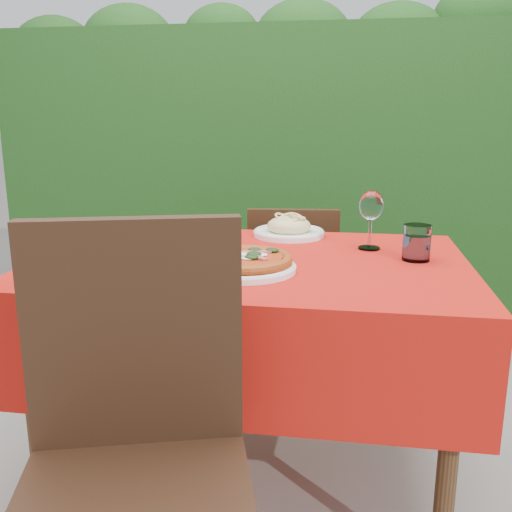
# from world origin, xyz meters

# --- Properties ---
(ground) EXTENTS (60.00, 60.00, 0.00)m
(ground) POSITION_xyz_m (0.00, 0.00, 0.00)
(ground) COLOR slate
(ground) RESTS_ON ground
(hedge) EXTENTS (3.20, 0.55, 1.78)m
(hedge) POSITION_xyz_m (0.00, 1.55, 0.92)
(hedge) COLOR black
(hedge) RESTS_ON ground
(dining_table) EXTENTS (1.26, 0.86, 0.75)m
(dining_table) POSITION_xyz_m (0.00, 0.00, 0.60)
(dining_table) COLOR #4C3218
(dining_table) RESTS_ON ground
(chair_near) EXTENTS (0.54, 0.54, 0.97)m
(chair_near) POSITION_xyz_m (-0.11, -0.69, 0.56)
(chair_near) COLOR black
(chair_near) RESTS_ON ground
(chair_far) EXTENTS (0.40, 0.40, 0.80)m
(chair_far) POSITION_xyz_m (0.06, 0.67, 0.46)
(chair_far) COLOR black
(chair_far) RESTS_ON ground
(pizza_plate) EXTENTS (0.28, 0.28, 0.05)m
(pizza_plate) POSITION_xyz_m (0.00, -0.14, 0.77)
(pizza_plate) COLOR white
(pizza_plate) RESTS_ON dining_table
(pasta_plate) EXTENTS (0.25, 0.25, 0.07)m
(pasta_plate) POSITION_xyz_m (0.08, 0.34, 0.77)
(pasta_plate) COLOR white
(pasta_plate) RESTS_ON dining_table
(water_glass) EXTENTS (0.08, 0.08, 0.11)m
(water_glass) POSITION_xyz_m (0.48, 0.05, 0.80)
(water_glass) COLOR silver
(water_glass) RESTS_ON dining_table
(wine_glass) EXTENTS (0.08, 0.08, 0.19)m
(wine_glass) POSITION_xyz_m (0.35, 0.18, 0.88)
(wine_glass) COLOR white
(wine_glass) RESTS_ON dining_table
(fork) EXTENTS (0.05, 0.22, 0.01)m
(fork) POSITION_xyz_m (-0.26, -0.05, 0.75)
(fork) COLOR silver
(fork) RESTS_ON dining_table
(steel_ramekin) EXTENTS (0.09, 0.09, 0.03)m
(steel_ramekin) POSITION_xyz_m (-0.51, 0.20, 0.77)
(steel_ramekin) COLOR silver
(steel_ramekin) RESTS_ON dining_table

